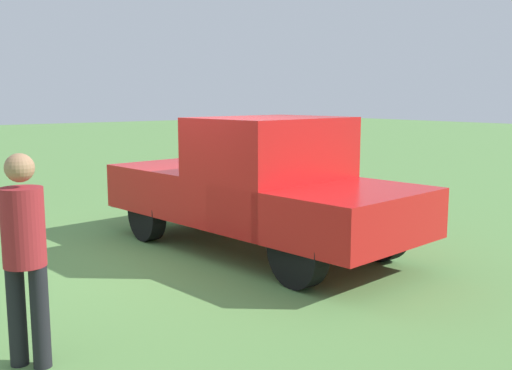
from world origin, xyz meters
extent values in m
plane|color=#5B8C47|center=(0.00, 0.00, 0.00)|extent=(80.00, 80.00, 0.00)
cylinder|color=black|center=(1.27, 0.00, 0.40)|extent=(0.80, 0.22, 0.80)
cylinder|color=black|center=(1.44, -1.58, 0.40)|extent=(0.80, 0.22, 0.80)
cylinder|color=black|center=(-1.68, -0.31, 0.40)|extent=(0.80, 0.22, 0.80)
cylinder|color=black|center=(-1.52, -1.89, 0.40)|extent=(0.80, 0.22, 0.80)
cube|color=red|center=(1.26, -0.80, 0.74)|extent=(2.04, 2.07, 0.64)
cube|color=red|center=(-0.40, -0.98, 1.12)|extent=(1.67, 2.03, 1.40)
cube|color=slate|center=(-0.40, -0.98, 1.56)|extent=(1.44, 1.86, 0.48)
cube|color=red|center=(-1.32, -1.07, 0.72)|extent=(2.41, 2.11, 0.60)
cube|color=silver|center=(2.12, -0.71, 0.48)|extent=(0.31, 1.81, 0.16)
cylinder|color=black|center=(-1.76, 2.66, 0.40)|extent=(0.14, 0.14, 0.81)
cylinder|color=black|center=(-1.91, 2.53, 0.40)|extent=(0.14, 0.14, 0.81)
cylinder|color=maroon|center=(-1.83, 2.59, 1.11)|extent=(0.45, 0.45, 0.61)
sphere|color=#A87A56|center=(-1.83, 2.59, 1.56)|extent=(0.22, 0.22, 0.22)
camera|label=1|loc=(-6.32, 3.83, 2.08)|focal=40.95mm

